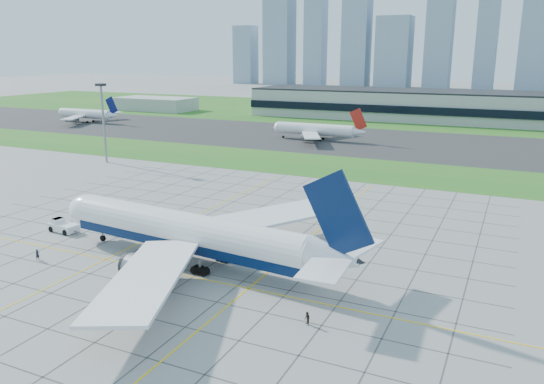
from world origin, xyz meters
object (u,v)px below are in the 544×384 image
object	(u,v)px
crew_near	(38,255)
pushback_tug	(63,226)
distant_jet_1	(317,129)
crew_far	(307,319)
light_mast	(103,113)
airliner	(189,233)
distant_jet_0	(87,114)

from	to	relation	value
crew_near	pushback_tug	bearing A→B (deg)	40.25
distant_jet_1	pushback_tug	bearing A→B (deg)	-92.22
crew_near	crew_far	distance (m)	50.71
light_mast	crew_far	xyz separation A→B (m)	(100.23, -73.71, -15.25)
pushback_tug	crew_far	world-z (taller)	pushback_tug
airliner	pushback_tug	world-z (taller)	airliner
pushback_tug	distant_jet_1	distance (m)	132.16
pushback_tug	distant_jet_0	size ratio (longest dim) A/B	0.22
airliner	distant_jet_1	xyz separation A→B (m)	(-27.31, 134.87, -0.79)
distant_jet_0	crew_near	bearing A→B (deg)	-48.53
crew_far	distant_jet_0	xyz separation A→B (m)	(-183.77, 152.08, 3.56)
airliner	crew_near	xyz separation A→B (m)	(-24.53, -10.38, -4.30)
crew_near	distant_jet_1	distance (m)	145.32
crew_far	airliner	bearing A→B (deg)	-156.13
distant_jet_1	crew_far	bearing A→B (deg)	-69.98
light_mast	pushback_tug	xyz separation A→B (m)	(41.65, -58.99, -15.05)
light_mast	pushback_tug	bearing A→B (deg)	-54.78
distant_jet_1	distant_jet_0	bearing A→B (deg)	177.65
crew_near	distant_jet_1	bearing A→B (deg)	10.52
airliner	distant_jet_0	world-z (taller)	airliner
airliner	crew_near	distance (m)	26.98
crew_near	crew_far	xyz separation A→B (m)	(50.68, -1.48, -0.05)
crew_far	distant_jet_1	world-z (taller)	distant_jet_1
crew_far	distant_jet_1	distance (m)	156.21
crew_near	crew_far	world-z (taller)	crew_near
airliner	distant_jet_0	xyz separation A→B (m)	(-157.61, 140.22, -0.79)
light_mast	crew_far	world-z (taller)	light_mast
distant_jet_0	distant_jet_1	xyz separation A→B (m)	(130.31, -5.35, 0.00)
airliner	pushback_tug	bearing A→B (deg)	-179.77
crew_far	distant_jet_1	bearing A→B (deg)	158.29
pushback_tug	crew_far	size ratio (longest dim) A/B	5.01
crew_near	distant_jet_0	distance (m)	201.01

